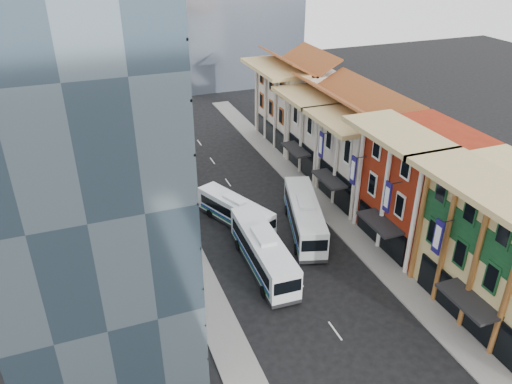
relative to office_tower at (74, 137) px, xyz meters
name	(u,v)px	position (x,y,z in m)	size (l,w,h in m)	color
sidewalk_right	(342,224)	(25.50, 3.00, -14.93)	(3.00, 90.00, 0.15)	slate
sidewalk_left	(189,256)	(8.50, 3.00, -14.93)	(3.00, 90.00, 0.15)	slate
shophouse_red	(421,187)	(31.00, -2.00, -9.00)	(8.00, 10.00, 12.00)	maroon
shophouse_cream_near	(368,159)	(31.00, 7.50, -10.00)	(8.00, 9.00, 10.00)	beige
shophouse_cream_mid	(331,132)	(31.00, 16.50, -10.00)	(8.00, 9.00, 10.00)	beige
shophouse_cream_far	(297,105)	(31.00, 27.00, -9.50)	(8.00, 12.00, 11.00)	beige
office_tower	(74,137)	(0.00, 0.00, 0.00)	(12.00, 26.00, 30.00)	#3E5262
office_block_far	(84,131)	(1.00, 23.00, -8.00)	(10.00, 18.00, 14.00)	gray
bus_left_near	(263,251)	(14.63, -1.18, -13.06)	(2.84, 12.11, 3.88)	white
bus_left_far	(235,211)	(14.74, 7.27, -13.36)	(2.39, 10.20, 3.27)	white
bus_right	(304,216)	(20.99, 3.22, -13.04)	(2.86, 12.22, 3.92)	silver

